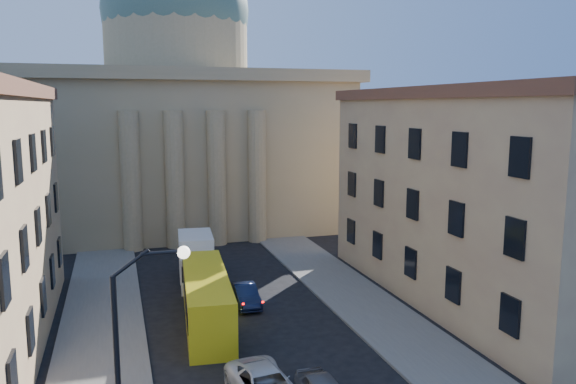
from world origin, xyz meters
name	(u,v)px	position (x,y,z in m)	size (l,w,h in m)	color
sidewalk_left	(100,371)	(-8.50, 18.00, 0.07)	(5.00, 60.00, 0.15)	#5E5A56
sidewalk_right	(399,332)	(8.50, 18.00, 0.07)	(5.00, 60.00, 0.15)	#5E5A56
church	(179,119)	(0.00, 55.47, 11.88)	(68.02, 28.76, 36.60)	#92815A
building_right	(485,194)	(17.00, 22.00, 7.42)	(11.60, 26.60, 14.70)	tan
street_lamp	(133,352)	(-6.97, 8.00, 5.29)	(2.62, 0.44, 8.83)	black
car_right_distant	(246,295)	(0.80, 25.38, 0.70)	(1.48, 4.24, 1.40)	black
city_bus	(206,297)	(-2.25, 22.87, 1.72)	(3.58, 11.53, 3.20)	gold
box_truck	(196,260)	(-1.66, 31.51, 1.68)	(3.11, 6.65, 3.54)	silver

